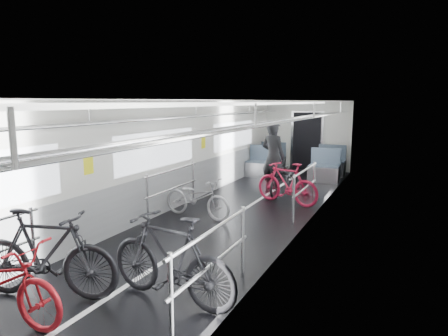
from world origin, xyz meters
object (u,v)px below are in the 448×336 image
(bike_aisle, at_px, (284,179))
(person_seated, at_px, (272,150))
(bike_right_near, at_px, (171,258))
(bike_right_far, at_px, (287,183))
(bike_left_mid, at_px, (46,254))
(person_standing, at_px, (273,157))
(bike_left_far, at_px, (197,198))

(bike_aisle, relative_size, person_seated, 1.04)
(bike_right_near, height_order, bike_right_far, bike_right_near)
(bike_left_mid, relative_size, bike_right_near, 1.02)
(bike_left_mid, relative_size, person_standing, 0.98)
(bike_aisle, bearing_deg, bike_left_far, -106.16)
(bike_right_near, bearing_deg, bike_aisle, -170.34)
(bike_left_far, xyz_separation_m, bike_right_near, (1.42, -3.24, 0.13))
(bike_left_far, xyz_separation_m, bike_right_far, (1.38, 1.85, 0.08))
(bike_aisle, bearing_deg, person_seated, 119.00)
(bike_right_near, height_order, person_seated, person_seated)
(bike_left_mid, bearing_deg, person_seated, -15.12)
(bike_left_mid, distance_m, bike_left_far, 3.79)
(bike_right_near, relative_size, person_standing, 0.95)
(bike_left_mid, bearing_deg, person_standing, -22.85)
(bike_left_far, bearing_deg, bike_aisle, -14.56)
(bike_left_mid, relative_size, person_seated, 1.21)
(bike_right_far, xyz_separation_m, person_standing, (-0.65, 0.93, 0.46))
(bike_left_mid, bearing_deg, bike_left_far, -16.59)
(bike_left_mid, bearing_deg, bike_aisle, -25.80)
(bike_right_far, bearing_deg, bike_left_far, -19.72)
(bike_right_near, xyz_separation_m, bike_right_far, (-0.04, 5.09, -0.05))
(bike_left_mid, height_order, person_standing, person_standing)
(bike_right_far, height_order, person_standing, person_standing)
(person_seated, bearing_deg, person_standing, 107.16)
(bike_left_far, relative_size, bike_right_near, 0.87)
(bike_aisle, height_order, person_seated, person_seated)
(bike_left_far, height_order, person_seated, person_seated)
(bike_right_near, distance_m, bike_aisle, 5.93)
(person_standing, bearing_deg, bike_left_far, 94.44)
(bike_left_far, relative_size, bike_right_far, 0.96)
(bike_right_far, xyz_separation_m, person_seated, (-1.60, 3.76, 0.27))
(bike_right_near, distance_m, person_seated, 9.01)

